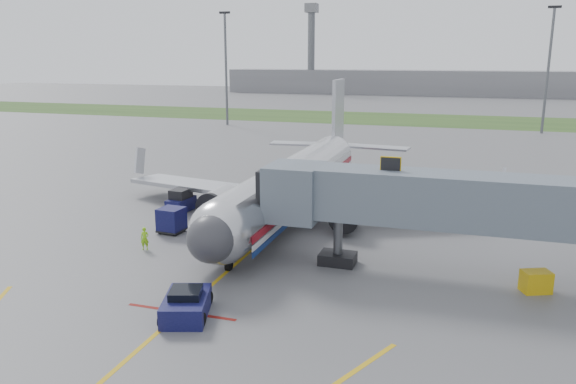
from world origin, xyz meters
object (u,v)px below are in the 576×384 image
(airliner, at_px, (294,182))
(belt_loader, at_px, (269,203))
(ramp_worker, at_px, (145,239))
(pushback_tug, at_px, (186,305))
(baggage_tug, at_px, (181,202))

(airliner, distance_m, belt_loader, 3.41)
(belt_loader, relative_size, ramp_worker, 2.50)
(airliner, distance_m, pushback_tug, 19.65)
(pushback_tug, relative_size, ramp_worker, 2.51)
(airliner, height_order, belt_loader, airliner)
(baggage_tug, height_order, belt_loader, baggage_tug)
(ramp_worker, bearing_deg, belt_loader, 53.51)
(pushback_tug, distance_m, ramp_worker, 10.77)
(ramp_worker, bearing_deg, pushback_tug, -65.04)
(pushback_tug, relative_size, baggage_tug, 1.38)
(baggage_tug, bearing_deg, airliner, 14.38)
(pushback_tug, xyz_separation_m, belt_loader, (-2.96, 20.32, -0.14))
(pushback_tug, relative_size, belt_loader, 1.01)
(ramp_worker, bearing_deg, baggage_tug, 86.53)
(airliner, bearing_deg, pushback_tug, -88.62)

